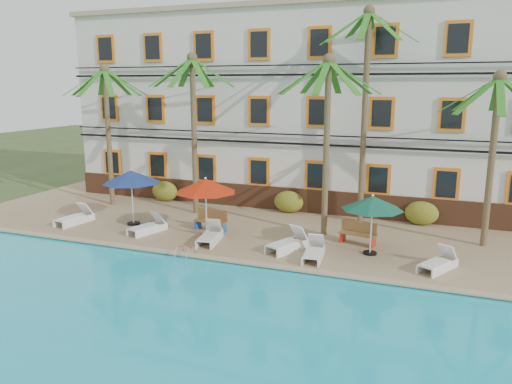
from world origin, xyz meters
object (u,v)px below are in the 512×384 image
at_px(palm_c, 327,121).
at_px(palm_d, 366,90).
at_px(umbrella_red, 206,186).
at_px(lounger_f, 438,262).
at_px(lounger_c, 210,236).
at_px(pool_ladder, 185,256).
at_px(umbrella_green, 372,203).
at_px(lounger_a, 75,217).
at_px(lounger_b, 148,226).
at_px(bench_right, 359,233).
at_px(palm_b, 193,112).
at_px(umbrella_blue, 131,177).
at_px(palm_a, 107,115).
at_px(lounger_e, 314,252).
at_px(bench_left, 211,220).
at_px(palm_e, 494,134).
at_px(lounger_d, 288,243).

bearing_deg(palm_c, palm_d, 65.02).
distance_m(umbrella_red, lounger_f, 9.41).
xyz_separation_m(lounger_c, pool_ladder, (-0.14, -1.84, -0.28)).
bearing_deg(lounger_f, umbrella_green, 161.09).
bearing_deg(palm_c, lounger_a, -167.92).
bearing_deg(lounger_b, bench_right, 10.68).
bearing_deg(palm_c, palm_b, 168.81).
height_order(umbrella_blue, bench_right, umbrella_blue).
bearing_deg(lounger_f, lounger_b, 178.78).
height_order(palm_b, lounger_c, palm_b).
bearing_deg(palm_b, umbrella_blue, -119.88).
relative_size(palm_c, palm_d, 0.78).
bearing_deg(palm_a, umbrella_blue, -41.43).
relative_size(lounger_e, bench_left, 1.19).
distance_m(lounger_a, bench_right, 12.87).
relative_size(umbrella_blue, bench_right, 1.65).
relative_size(palm_c, umbrella_red, 2.91).
xyz_separation_m(umbrella_red, bench_right, (6.13, 1.36, -1.73)).
height_order(palm_e, lounger_a, palm_e).
xyz_separation_m(umbrella_blue, lounger_c, (4.45, -1.14, -1.93)).
bearing_deg(palm_e, bench_left, -170.01).
relative_size(palm_a, pool_ladder, 9.85).
xyz_separation_m(palm_d, umbrella_green, (1.09, -4.28, -4.06)).
bearing_deg(lounger_f, umbrella_blue, 175.18).
height_order(palm_b, lounger_f, palm_b).
height_order(lounger_c, bench_right, bench_right).
xyz_separation_m(bench_right, pool_ladder, (-5.83, -3.77, -0.47)).
bearing_deg(lounger_b, lounger_f, -1.22).
bearing_deg(lounger_b, lounger_d, -0.73).
bearing_deg(lounger_d, palm_c, 72.17).
bearing_deg(pool_ladder, palm_e, 26.90).
relative_size(lounger_b, lounger_e, 1.04).
distance_m(lounger_b, bench_left, 2.75).
xyz_separation_m(palm_a, lounger_f, (16.55, -4.06, -4.47)).
bearing_deg(palm_c, palm_e, 7.09).
bearing_deg(lounger_e, palm_e, 33.28).
bearing_deg(umbrella_blue, lounger_e, -9.83).
relative_size(palm_a, lounger_c, 3.79).
xyz_separation_m(lounger_b, bench_right, (8.81, 1.66, 0.20)).
bearing_deg(umbrella_green, lounger_b, -176.43).
relative_size(palm_b, palm_d, 0.81).
bearing_deg(pool_ladder, palm_d, 52.53).
bearing_deg(umbrella_red, lounger_b, -173.65).
relative_size(palm_a, lounger_a, 3.74).
bearing_deg(umbrella_blue, umbrella_red, -8.00).
xyz_separation_m(palm_e, lounger_d, (-7.12, -3.31, -4.15)).
height_order(umbrella_green, lounger_f, umbrella_green).
bearing_deg(lounger_b, palm_a, 140.83).
bearing_deg(pool_ladder, bench_right, 32.93).
bearing_deg(lounger_b, palm_e, 13.43).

